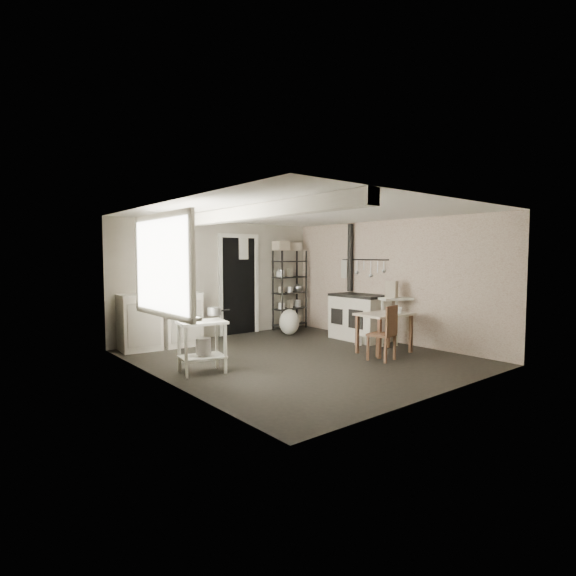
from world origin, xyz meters
TOP-DOWN VIEW (x-y plane):
  - floor at (0.00, 0.00)m, footprint 5.00×5.00m
  - ceiling at (0.00, 0.00)m, footprint 5.00×5.00m
  - wall_back at (0.00, 2.50)m, footprint 4.50×0.02m
  - wall_front at (0.00, -2.50)m, footprint 4.50×0.02m
  - wall_left at (-2.25, 0.00)m, footprint 0.02×5.00m
  - wall_right at (2.25, 0.00)m, footprint 0.02×5.00m
  - window at (-2.22, 0.20)m, footprint 0.12×1.76m
  - doorway at (0.45, 2.47)m, footprint 0.96×0.10m
  - ceiling_beam at (-1.20, 0.00)m, footprint 0.18×5.00m
  - wallpaper_panel at (2.24, 0.00)m, footprint 0.01×5.00m
  - utensil_rail at (2.19, 0.60)m, footprint 0.06×1.20m
  - prep_table at (-1.67, 0.13)m, footprint 0.71×0.57m
  - stockpot at (-1.84, 0.22)m, footprint 0.31×0.31m
  - saucepan at (-1.48, 0.11)m, footprint 0.22×0.22m
  - bucket at (-1.68, 0.08)m, footprint 0.26×0.26m
  - base_cabinets at (-1.40, 2.18)m, footprint 1.53×0.77m
  - mixing_bowl at (-1.30, 2.12)m, footprint 0.34×0.34m
  - counter_cup at (-1.77, 2.03)m, footprint 0.12×0.12m
  - shelf_rack at (1.67, 2.29)m, footprint 0.86×0.43m
  - shelf_jar at (1.32, 2.26)m, footprint 0.11×0.12m
  - storage_box_a at (1.39, 2.26)m, footprint 0.30×0.27m
  - storage_box_b at (1.82, 2.35)m, footprint 0.34×0.32m
  - stove at (1.89, 0.44)m, footprint 0.64×1.13m
  - stovepipe at (2.16, 0.95)m, footprint 0.14×0.14m
  - side_ledge at (1.95, -0.38)m, footprint 0.64×0.50m
  - oats_box at (1.89, -0.33)m, footprint 0.16×0.22m
  - work_table at (1.32, -0.63)m, footprint 0.92×0.67m
  - table_cup at (1.53, -0.77)m, footprint 0.11×0.11m
  - chair at (0.87, -0.94)m, footprint 0.42×0.44m
  - flour_sack at (1.19, 1.71)m, footprint 0.47×0.41m
  - floor_crock at (1.49, 0.09)m, footprint 0.16×0.16m

SIDE VIEW (x-z plane):
  - floor at x=0.00m, z-range 0.00..0.00m
  - floor_crock at x=1.49m, z-range -0.01..0.16m
  - flour_sack at x=1.19m, z-range -0.02..0.50m
  - work_table at x=1.32m, z-range 0.04..0.72m
  - bucket at x=-1.68m, z-range 0.27..0.50m
  - prep_table at x=-1.67m, z-range 0.04..0.76m
  - side_ledge at x=1.95m, z-range -0.01..0.87m
  - stove at x=1.89m, z-range 0.00..0.88m
  - base_cabinets at x=-1.40m, z-range -0.02..0.94m
  - chair at x=0.87m, z-range 0.05..0.92m
  - table_cup at x=1.53m, z-range 0.76..0.86m
  - saucepan at x=-1.48m, z-range 0.80..0.90m
  - stockpot at x=-1.84m, z-range 0.81..1.07m
  - shelf_rack at x=1.67m, z-range 0.08..1.82m
  - mixing_bowl at x=-1.30m, z-range 0.92..0.98m
  - counter_cup at x=-1.77m, z-range 0.92..1.01m
  - doorway at x=0.45m, z-range -0.04..2.04m
  - oats_box at x=1.89m, z-range 0.86..1.16m
  - wall_back at x=0.00m, z-range 0.00..2.30m
  - wall_front at x=0.00m, z-range 0.00..2.30m
  - wall_left at x=-2.25m, z-range 0.00..2.30m
  - wall_right at x=2.25m, z-range 0.00..2.30m
  - wallpaper_panel at x=2.24m, z-range 0.00..2.30m
  - shelf_jar at x=1.32m, z-range 1.27..1.46m
  - window at x=-2.22m, z-range 0.86..2.14m
  - utensil_rail at x=2.19m, z-range 1.33..1.77m
  - stovepipe at x=2.16m, z-range 0.88..2.30m
  - storage_box_b at x=1.82m, z-range 1.90..2.08m
  - storage_box_a at x=1.39m, z-range 1.91..2.11m
  - ceiling_beam at x=-1.20m, z-range 2.11..2.29m
  - ceiling at x=0.00m, z-range 2.30..2.30m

